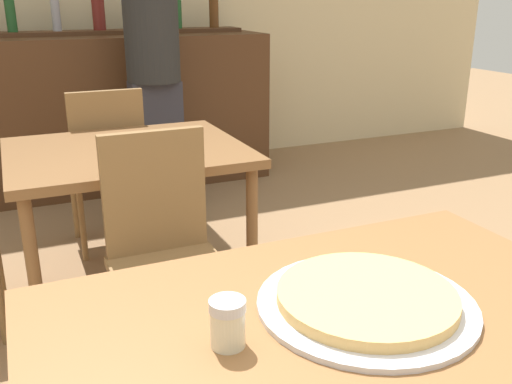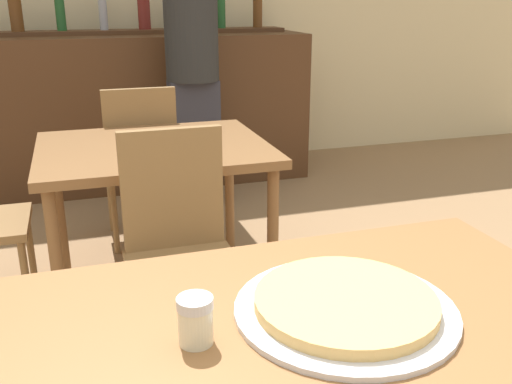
# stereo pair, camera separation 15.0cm
# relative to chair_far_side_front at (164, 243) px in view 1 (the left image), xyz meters

# --- Properties ---
(dining_table_near) EXTENTS (1.19, 0.89, 0.77)m
(dining_table_near) POSITION_rel_chair_far_side_front_xyz_m (0.08, -1.11, 0.18)
(dining_table_near) COLOR brown
(dining_table_near) RESTS_ON ground_plane
(dining_table_far) EXTENTS (1.01, 0.84, 0.73)m
(dining_table_far) POSITION_rel_chair_far_side_front_xyz_m (0.00, 0.59, 0.13)
(dining_table_far) COLOR brown
(dining_table_far) RESTS_ON ground_plane
(bar_counter) EXTENTS (2.60, 0.56, 1.10)m
(bar_counter) POSITION_rel_chair_far_side_front_xyz_m (0.08, 2.35, 0.03)
(bar_counter) COLOR #4C2D19
(bar_counter) RESTS_ON ground_plane
(bar_back_shelf) EXTENTS (2.39, 0.24, 0.35)m
(bar_back_shelf) POSITION_rel_chair_far_side_front_xyz_m (0.06, 2.49, 0.65)
(bar_back_shelf) COLOR #4C2D19
(bar_back_shelf) RESTS_ON bar_counter
(chair_far_side_front) EXTENTS (0.40, 0.40, 0.91)m
(chair_far_side_front) POSITION_rel_chair_far_side_front_xyz_m (0.00, 0.00, 0.00)
(chair_far_side_front) COLOR olive
(chair_far_side_front) RESTS_ON ground_plane
(chair_far_side_back) EXTENTS (0.40, 0.40, 0.91)m
(chair_far_side_back) POSITION_rel_chair_far_side_front_xyz_m (-0.00, 1.17, 0.00)
(chair_far_side_back) COLOR olive
(chair_far_side_back) RESTS_ON ground_plane
(pizza_tray) EXTENTS (0.44, 0.44, 0.04)m
(pizza_tray) POSITION_rel_chair_far_side_front_xyz_m (0.15, -1.03, 0.27)
(pizza_tray) COLOR silver
(pizza_tray) RESTS_ON dining_table_near
(cheese_shaker) EXTENTS (0.07, 0.07, 0.09)m
(cheese_shaker) POSITION_rel_chair_far_side_front_xyz_m (-0.15, -1.04, 0.30)
(cheese_shaker) COLOR beige
(cheese_shaker) RESTS_ON dining_table_near
(person_standing) EXTENTS (0.34, 0.34, 1.76)m
(person_standing) POSITION_rel_chair_far_side_front_xyz_m (0.43, 1.77, 0.44)
(person_standing) COLOR #2D2D38
(person_standing) RESTS_ON ground_plane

